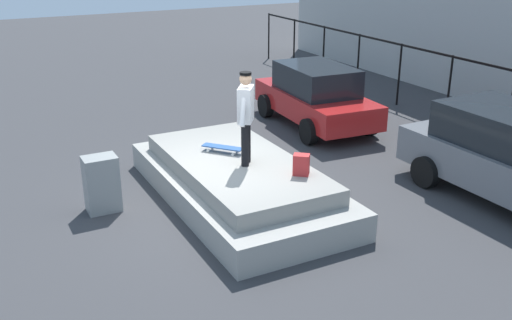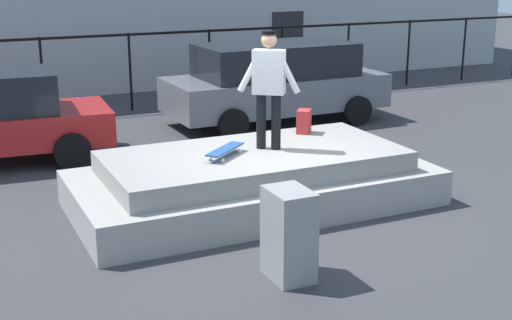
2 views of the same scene
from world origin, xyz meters
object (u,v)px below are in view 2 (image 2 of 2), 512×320
Objects in this scene: skateboard at (225,150)px; utility_box at (289,234)px; backpack at (304,121)px; car_grey_hatchback_mid at (276,81)px; skateboarder at (269,82)px.

utility_box is (-0.20, -2.33, -0.38)m from skateboard.
car_grey_hatchback_mid is at bearing 18.26° from backpack.
skateboarder reaches higher than backpack.
backpack is (1.68, 0.75, 0.09)m from skateboard.
skateboarder is 2.27× the size of skateboard.
skateboarder is 2.94m from utility_box.
utility_box is at bearing -94.97° from skateboard.
skateboard is 2.37m from utility_box.
backpack is at bearing 24.03° from skateboard.
car_grey_hatchback_mid is (2.42, 4.57, -0.88)m from skateboarder.
skateboarder is 1.63× the size of utility_box.
car_grey_hatchback_mid reaches higher than skateboard.
car_grey_hatchback_mid is 4.55× the size of utility_box.
backpack reaches higher than skateboard.
utility_box is at bearing -111.11° from skateboarder.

